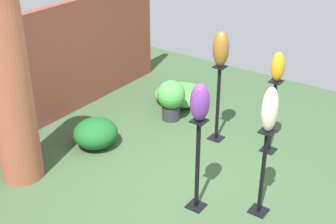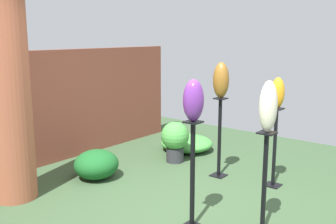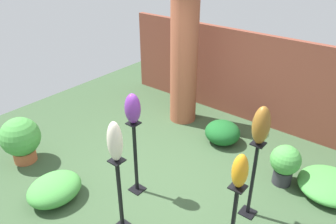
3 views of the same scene
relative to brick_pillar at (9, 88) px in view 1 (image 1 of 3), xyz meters
The scene contains 14 objects.
ground_plane 2.39m from the brick_pillar, 62.92° to the right, with size 8.00×8.00×0.00m, color #385133.
brick_wall_back 1.30m from the brick_pillar, 42.05° to the left, with size 5.60×0.12×1.78m, color brown.
brick_pillar is the anchor object (origin of this frame).
pedestal_bronze 2.84m from the brick_pillar, 34.55° to the right, with size 0.20×0.20×1.14m.
pedestal_violet 2.40m from the brick_pillar, 70.55° to the right, with size 0.20×0.20×1.15m.
pedestal_amber 3.43m from the brick_pillar, 44.01° to the right, with size 0.20×0.20×1.07m.
pedestal_ivory 3.10m from the brick_pillar, 68.38° to the right, with size 0.20×0.20×1.07m.
art_vase_bronze 2.75m from the brick_pillar, 34.55° to the right, with size 0.21×0.23×0.50m, color brown.
art_vase_violet 2.30m from the brick_pillar, 70.55° to the right, with size 0.22×0.21×0.43m, color #6B2D8C.
art_vase_amber 3.35m from the brick_pillar, 44.01° to the right, with size 0.17×0.18×0.40m, color orange.
art_vase_ivory 3.01m from the brick_pillar, 68.38° to the right, with size 0.18×0.17×0.51m, color beige.
potted_plant_front_left 2.61m from the brick_pillar, 15.63° to the right, with size 0.45×0.45×0.65m.
foliage_bed_west 1.52m from the brick_pillar, 13.51° to the right, with size 0.64×0.62×0.41m, color #195923.
foliage_bed_center 3.22m from the brick_pillar, ahead, with size 0.89×0.92×0.27m, color #479942.
Camera 1 is at (-3.92, -2.62, 3.52)m, focal length 50.00 mm.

